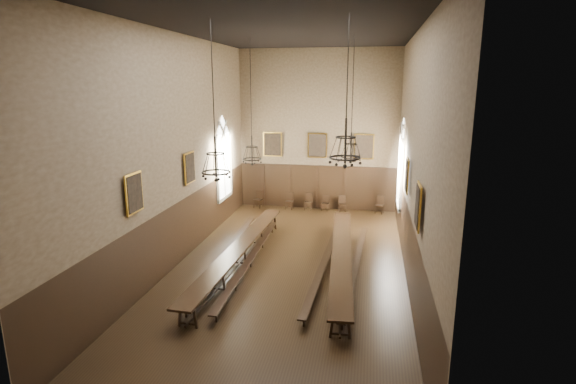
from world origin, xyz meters
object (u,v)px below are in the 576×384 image
(chair_4, at_px, (325,206))
(chandelier_front_right, at_px, (345,149))
(table_left, at_px, (240,256))
(chair_2, at_px, (289,204))
(chair_7, at_px, (379,208))
(chandelier_back_right, at_px, (351,149))
(bench_left_outer, at_px, (226,256))
(chair_3, at_px, (308,205))
(chandelier_back_left, at_px, (252,151))
(table_right, at_px, (341,261))
(bench_left_inner, at_px, (251,261))
(chair_0, at_px, (258,202))
(chandelier_front_left, at_px, (216,163))
(bench_right_inner, at_px, (324,264))
(bench_right_outer, at_px, (356,267))
(chair_5, at_px, (342,207))

(chair_4, distance_m, chandelier_front_right, 12.69)
(table_left, height_order, chair_2, chair_2)
(chair_7, distance_m, chandelier_back_right, 7.64)
(bench_left_outer, distance_m, chair_3, 8.69)
(chandelier_back_right, distance_m, chandelier_front_right, 5.33)
(bench_left_outer, xyz_separation_m, chandelier_front_right, (4.89, -3.11, 4.93))
(chandelier_back_left, height_order, chandelier_front_right, same)
(table_right, xyz_separation_m, bench_left_inner, (-3.55, -0.30, -0.15))
(chair_0, xyz_separation_m, chandelier_front_left, (1.46, -11.07, 4.28))
(table_right, relative_size, chandelier_front_left, 2.19)
(chair_0, bearing_deg, table_right, -42.14)
(chair_7, height_order, chandelier_back_left, chandelier_back_left)
(bench_right_inner, bearing_deg, bench_left_outer, 178.43)
(table_left, height_order, chandelier_back_right, chandelier_back_right)
(bench_left_outer, relative_size, chair_0, 9.64)
(chair_3, xyz_separation_m, chandelier_front_left, (-1.50, -11.13, 4.29))
(chair_7, xyz_separation_m, chandelier_front_left, (-5.53, -11.13, 4.29))
(chandelier_front_right, bearing_deg, chandelier_front_left, 174.77)
(bench_left_inner, bearing_deg, bench_left_outer, 165.30)
(bench_right_inner, bearing_deg, chair_0, 119.57)
(chair_4, bearing_deg, chair_0, -170.31)
(chair_0, distance_m, chandelier_back_right, 9.31)
(bench_left_outer, height_order, chandelier_back_left, chandelier_back_left)
(chair_4, bearing_deg, bench_left_inner, -95.11)
(chair_0, height_order, chair_3, chair_0)
(bench_left_outer, relative_size, bench_right_outer, 1.08)
(table_right, relative_size, chandelier_back_right, 2.14)
(table_left, bearing_deg, bench_left_outer, 160.72)
(chandelier_back_left, bearing_deg, chair_3, 73.09)
(table_left, distance_m, chair_0, 8.69)
(bench_right_outer, height_order, chandelier_back_right, chandelier_back_right)
(bench_left_outer, bearing_deg, chandelier_front_right, -32.43)
(bench_left_outer, xyz_separation_m, chair_7, (6.24, 8.40, 0.02))
(bench_right_outer, relative_size, chair_3, 9.31)
(table_right, distance_m, chandelier_back_left, 6.26)
(table_right, height_order, bench_right_inner, table_right)
(bench_left_outer, height_order, chair_0, chair_0)
(table_right, height_order, bench_right_outer, table_right)
(chair_4, distance_m, chair_7, 3.05)
(bench_right_outer, xyz_separation_m, chair_3, (-3.03, 8.58, 0.03))
(chair_4, xyz_separation_m, chandelier_back_left, (-2.72, -5.80, 3.94))
(bench_left_outer, relative_size, chandelier_back_left, 1.84)
(chair_2, distance_m, chair_3, 1.11)
(chair_2, bearing_deg, bench_left_inner, -85.30)
(chair_5, bearing_deg, table_right, -99.13)
(chair_7, bearing_deg, chair_3, -166.74)
(chair_7, bearing_deg, table_left, -109.52)
(table_right, height_order, bench_left_inner, table_right)
(chair_0, distance_m, chair_2, 1.85)
(table_right, xyz_separation_m, chair_2, (-3.58, 8.38, -0.12))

